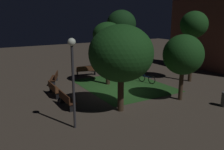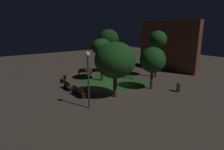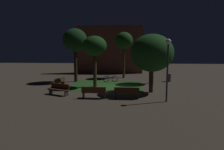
{
  "view_description": "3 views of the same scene",
  "coord_description": "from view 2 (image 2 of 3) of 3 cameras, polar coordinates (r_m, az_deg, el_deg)",
  "views": [
    {
      "loc": [
        13.88,
        -8.8,
        5.22
      ],
      "look_at": [
        -0.8,
        -0.19,
        0.99
      ],
      "focal_mm": 38.07,
      "sensor_mm": 36.0,
      "label": 1
    },
    {
      "loc": [
        15.54,
        -11.61,
        5.92
      ],
      "look_at": [
        -0.36,
        0.38,
        0.9
      ],
      "focal_mm": 30.02,
      "sensor_mm": 36.0,
      "label": 2
    },
    {
      "loc": [
        1.18,
        -19.04,
        3.68
      ],
      "look_at": [
        -0.21,
        0.25,
        1.13
      ],
      "focal_mm": 32.81,
      "sensor_mm": 36.0,
      "label": 3
    }
  ],
  "objects": [
    {
      "name": "tree_near_wall",
      "position": [
        15.84,
        0.97,
        4.51
      ],
      "size": [
        3.51,
        3.51,
        4.83
      ],
      "color": "#423021",
      "rests_on": "ground"
    },
    {
      "name": "bicycle",
      "position": [
        22.41,
        4.83,
        -0.32
      ],
      "size": [
        1.56,
        0.54,
        0.93
      ],
      "color": "black",
      "rests_on": "ground"
    },
    {
      "name": "tree_lawn_side",
      "position": [
        21.02,
        -3.19,
        8.32
      ],
      "size": [
        2.26,
        2.26,
        4.82
      ],
      "color": "#38281C",
      "rests_on": "ground"
    },
    {
      "name": "bench_front_left",
      "position": [
        19.0,
        -13.31,
        -2.88
      ],
      "size": [
        1.81,
        0.53,
        0.88
      ],
      "color": "#512D19",
      "rests_on": "ground"
    },
    {
      "name": "grass_lawn",
      "position": [
        21.49,
        0.28,
        -1.84
      ],
      "size": [
        7.07,
        5.92,
        0.01
      ],
      "primitive_type": "cube",
      "color": "#23511E",
      "rests_on": "ground"
    },
    {
      "name": "bench_front_right",
      "position": [
        24.32,
        -8.19,
        1.07
      ],
      "size": [
        0.88,
        1.86,
        0.88
      ],
      "color": "brown",
      "rests_on": "ground"
    },
    {
      "name": "bench_back_row",
      "position": [
        21.97,
        -14.16,
        -0.63
      ],
      "size": [
        1.84,
        1.18,
        0.88
      ],
      "color": "#422314",
      "rests_on": "ground"
    },
    {
      "name": "tree_left_canopy",
      "position": [
        24.7,
        -1.01,
        10.74
      ],
      "size": [
        2.63,
        2.63,
        5.78
      ],
      "color": "#2D2116",
      "rests_on": "ground"
    },
    {
      "name": "lamp_post_plaza_east",
      "position": [
        13.67,
        -7.29,
        1.44
      ],
      "size": [
        0.36,
        0.36,
        4.3
      ],
      "color": "#333338",
      "rests_on": "ground"
    },
    {
      "name": "trash_bin",
      "position": [
        18.92,
        19.73,
        -3.55
      ],
      "size": [
        0.46,
        0.46,
        0.88
      ],
      "primitive_type": "cylinder",
      "color": "#4C4C4C",
      "rests_on": "ground"
    },
    {
      "name": "tree_tall_center",
      "position": [
        18.55,
        12.27,
        4.45
      ],
      "size": [
        2.49,
        2.49,
        4.16
      ],
      "color": "#423021",
      "rests_on": "ground"
    },
    {
      "name": "building_wall_backdrop",
      "position": [
        28.38,
        16.41,
        8.61
      ],
      "size": [
        9.64,
        0.8,
        6.92
      ],
      "primitive_type": "cube",
      "color": "brown",
      "rests_on": "ground"
    },
    {
      "name": "ground_plane",
      "position": [
        20.28,
        -0.25,
        -2.83
      ],
      "size": [
        60.0,
        60.0,
        0.0
      ],
      "primitive_type": "plane",
      "color": "#473D33"
    },
    {
      "name": "tree_back_left",
      "position": [
        23.23,
        13.74,
        10.23
      ],
      "size": [
        2.14,
        2.14,
        5.62
      ],
      "color": "#423021",
      "rests_on": "ground"
    },
    {
      "name": "bench_near_trees",
      "position": [
        16.92,
        -9.99,
        -4.83
      ],
      "size": [
        1.8,
        0.49,
        0.88
      ],
      "color": "#422314",
      "rests_on": "ground"
    }
  ]
}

